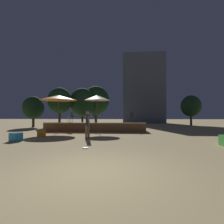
# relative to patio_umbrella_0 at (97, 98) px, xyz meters

# --- Properties ---
(ground_plane) EXTENTS (120.00, 120.00, 0.00)m
(ground_plane) POSITION_rel_patio_umbrella_0_xyz_m (1.44, -10.14, -2.82)
(ground_plane) COLOR tan
(wooden_deck) EXTENTS (8.47, 2.23, 0.79)m
(wooden_deck) POSITION_rel_patio_umbrella_0_xyz_m (-0.26, 0.91, -2.47)
(wooden_deck) COLOR brown
(wooden_deck) RESTS_ON ground
(patio_umbrella_0) EXTENTS (2.10, 2.10, 3.12)m
(patio_umbrella_0) POSITION_rel_patio_umbrella_0_xyz_m (0.00, 0.00, 0.00)
(patio_umbrella_0) COLOR brown
(patio_umbrella_0) RESTS_ON ground
(patio_umbrella_1) EXTENTS (2.96, 2.96, 3.11)m
(patio_umbrella_1) POSITION_rel_patio_umbrella_0_xyz_m (-3.12, -0.33, -0.00)
(patio_umbrella_1) COLOR brown
(patio_umbrella_1) RESTS_ON ground
(cube_seat_0) EXTENTS (0.62, 0.62, 0.45)m
(cube_seat_0) POSITION_rel_patio_umbrella_0_xyz_m (-3.50, -5.33, -2.60)
(cube_seat_0) COLOR #2D9EDB
(cube_seat_0) RESTS_ON ground
(cube_seat_1) EXTENTS (0.64, 0.64, 0.46)m
(cube_seat_1) POSITION_rel_patio_umbrella_0_xyz_m (-3.08, -3.30, -2.59)
(cube_seat_1) COLOR orange
(cube_seat_1) RESTS_ON ground
(person_1) EXTENTS (0.38, 0.46, 1.63)m
(person_1) POSITION_rel_patio_umbrella_0_xyz_m (0.07, -4.00, -1.92)
(person_1) COLOR #997051
(person_1) RESTS_ON ground
(bistro_chair_0) EXTENTS (0.48, 0.48, 0.90)m
(bistro_chair_0) POSITION_rel_patio_umbrella_0_xyz_m (-2.35, 0.56, -1.49)
(bistro_chair_0) COLOR #1E4C47
(bistro_chair_0) RESTS_ON wooden_deck
(bistro_chair_1) EXTENTS (0.42, 0.42, 0.90)m
(bistro_chair_1) POSITION_rel_patio_umbrella_0_xyz_m (-0.51, 1.01, -1.49)
(bistro_chair_1) COLOR #2D3338
(bistro_chair_1) RESTS_ON wooden_deck
(bistro_chair_2) EXTENTS (0.48, 0.48, 0.90)m
(bistro_chair_2) POSITION_rel_patio_umbrella_0_xyz_m (2.79, 0.86, -1.49)
(bistro_chair_2) COLOR #2D3338
(bistro_chair_2) RESTS_ON wooden_deck
(frisbee_disc) EXTENTS (0.25, 0.25, 0.03)m
(frisbee_disc) POSITION_rel_patio_umbrella_0_xyz_m (0.65, -7.05, -2.80)
(frisbee_disc) COLOR white
(frisbee_disc) RESTS_ON ground
(background_tree_0) EXTENTS (3.78, 3.78, 5.57)m
(background_tree_0) POSITION_rel_patio_umbrella_0_xyz_m (-1.84, 10.40, 0.66)
(background_tree_0) COLOR #3D2B1C
(background_tree_0) RESTS_ON ground
(background_tree_1) EXTENTS (2.39, 2.39, 3.58)m
(background_tree_1) POSITION_rel_patio_umbrella_0_xyz_m (-8.25, 5.19, -0.57)
(background_tree_1) COLOR #3D2B1C
(background_tree_1) RESTS_ON ground
(background_tree_2) EXTENTS (3.00, 3.00, 4.90)m
(background_tree_2) POSITION_rel_patio_umbrella_0_xyz_m (-5.92, 7.23, 0.41)
(background_tree_2) COLOR #3D2B1C
(background_tree_2) RESTS_ON ground
(background_tree_3) EXTENTS (3.46, 3.46, 5.08)m
(background_tree_3) POSITION_rel_patio_umbrella_0_xyz_m (-3.43, 9.00, 0.35)
(background_tree_3) COLOR #3D2B1C
(background_tree_3) RESTS_ON ground
(background_tree_4) EXTENTS (2.64, 2.64, 4.10)m
(background_tree_4) POSITION_rel_patio_umbrella_0_xyz_m (11.30, 10.25, -0.18)
(background_tree_4) COLOR #3D2B1C
(background_tree_4) RESTS_ON ground
(distant_building) EXTENTS (7.35, 3.58, 12.34)m
(distant_building) POSITION_rel_patio_umbrella_0_xyz_m (5.64, 17.61, 3.35)
(distant_building) COLOR #4C5666
(distant_building) RESTS_ON ground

